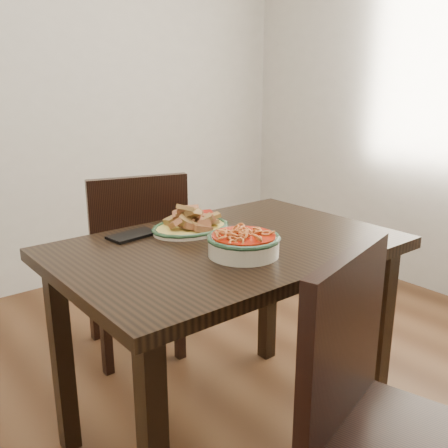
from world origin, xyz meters
TOP-DOWN VIEW (x-y plane):
  - floor at (0.00, 0.00)m, footprint 3.50×3.50m
  - wall_back at (0.00, 1.75)m, footprint 3.50×0.10m
  - dining_table at (-0.08, -0.04)m, footprint 1.12×0.75m
  - chair_far at (-0.06, 0.64)m, footprint 0.52×0.52m
  - chair_near at (-0.15, -0.71)m, footprint 0.52×0.52m
  - fish_plate at (-0.10, 0.14)m, footprint 0.29×0.23m
  - noodle_bowl at (-0.12, -0.17)m, footprint 0.23×0.23m
  - smartphone at (-0.30, 0.22)m, footprint 0.18×0.11m
  - napkin at (0.04, 0.29)m, footprint 0.15×0.14m

SIDE VIEW (x-z plane):
  - floor at x=0.00m, z-range 0.00..0.00m
  - chair_far at x=-0.06m, z-range 0.05..0.94m
  - chair_near at x=-0.15m, z-range 0.05..0.94m
  - dining_table at x=-0.08m, z-range 0.27..1.02m
  - smartphone at x=-0.30m, z-range 0.75..0.76m
  - napkin at x=0.04m, z-range 0.75..0.76m
  - noodle_bowl at x=-0.12m, z-range 0.75..0.84m
  - fish_plate at x=-0.10m, z-range 0.74..0.85m
  - wall_back at x=0.00m, z-range 0.00..2.60m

